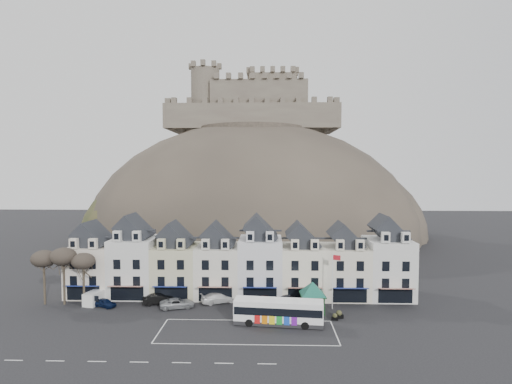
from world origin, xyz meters
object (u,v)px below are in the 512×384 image
car_navy (105,303)px  car_charcoal (291,299)px  car_black (159,299)px  car_white (218,298)px  car_silver (177,303)px  bus (278,311)px  red_buoy (310,319)px  car_maroon (266,300)px  bus_shelter (312,289)px  white_van (96,297)px  flagpole (333,277)px

car_navy → car_charcoal: (27.67, 2.37, 0.05)m
car_black → car_white: size_ratio=0.87×
car_silver → car_white: size_ratio=0.92×
car_navy → car_charcoal: 27.77m
bus → red_buoy: bearing=-2.7°
red_buoy → bus: bearing=171.4°
car_maroon → car_charcoal: 3.83m
bus_shelter → white_van: bus_shelter is taller
car_navy → car_black: bearing=-56.3°
bus_shelter → car_maroon: bus_shelter is taller
car_navy → car_silver: car_silver is taller
bus → car_black: size_ratio=2.54×
red_buoy → car_white: red_buoy is taller
bus_shelter → car_navy: (-30.46, 1.26, -2.79)m
car_navy → car_black: car_black is taller
bus → car_silver: size_ratio=2.39×
bus_shelter → car_charcoal: bus_shelter is taller
bus → car_black: bearing=163.5°
white_van → car_navy: white_van is taller
car_silver → car_white: bearing=-83.0°
bus → white_van: bus is taller
car_white → car_charcoal: 11.09m
bus → car_charcoal: (2.17, 8.27, -1.14)m
red_buoy → car_white: size_ratio=0.34×
car_white → car_charcoal: size_ratio=1.31×
car_white → car_navy: bearing=73.5°
bus_shelter → red_buoy: 5.87m
car_navy → car_maroon: car_maroon is taller
white_van → car_black: white_van is taller
flagpole → car_maroon: (-9.75, 1.97, -4.06)m
bus_shelter → car_black: (-22.80, 2.73, -2.64)m
car_white → car_maroon: 7.28m
car_white → car_charcoal: car_white is taller
car_navy → car_white: size_ratio=0.68×
car_white → bus_shelter: bearing=-129.3°
car_black → car_maroon: (16.19, 0.66, -0.14)m
car_maroon → bus_shelter: bearing=-113.3°
bus_shelter → car_white: (-13.88, 3.63, -2.63)m
car_black → car_maroon: size_ratio=1.26×
flagpole → car_silver: size_ratio=1.66×
white_van → car_white: white_van is taller
white_van → car_maroon: 25.85m
red_buoy → car_white: 15.69m
bus → car_silver: (-14.69, 5.77, -1.11)m
bus → white_van: (-27.49, 7.51, -0.85)m
bus_shelter → white_van: 32.67m
car_silver → bus_shelter: bearing=-109.7°
car_charcoal → bus: bearing=-178.6°
bus → bus_shelter: (4.96, 4.64, 1.59)m
car_silver → car_black: bearing=46.8°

